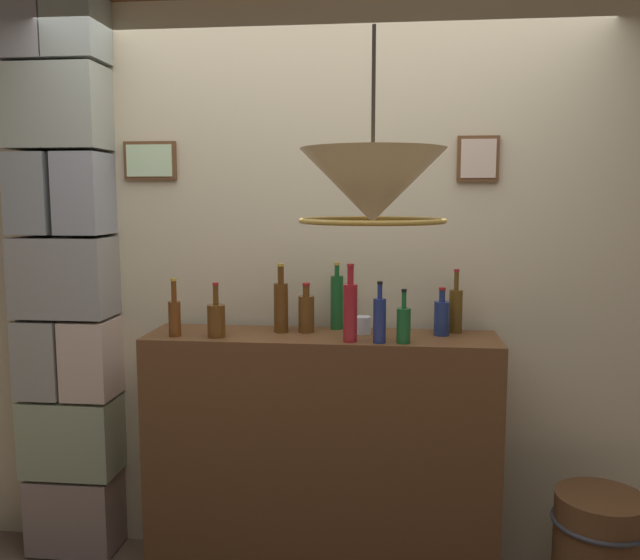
# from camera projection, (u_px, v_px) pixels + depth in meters

# --- Properties ---
(panelled_rear_partition) EXTENTS (3.78, 0.15, 2.77)m
(panelled_rear_partition) POSITION_uv_depth(u_px,v_px,m) (327.00, 254.00, 3.10)
(panelled_rear_partition) COLOR beige
(panelled_rear_partition) RESTS_ON ground
(stone_pillar) EXTENTS (0.46, 0.30, 2.70)m
(stone_pillar) POSITION_uv_depth(u_px,v_px,m) (68.00, 274.00, 3.11)
(stone_pillar) COLOR gray
(stone_pillar) RESTS_ON ground
(bar_shelf_unit) EXTENTS (1.54, 0.37, 1.13)m
(bar_shelf_unit) POSITION_uv_depth(u_px,v_px,m) (321.00, 458.00, 2.95)
(bar_shelf_unit) COLOR brown
(bar_shelf_unit) RESTS_ON ground
(liquor_bottle_sherry) EXTENTS (0.05, 0.05, 0.26)m
(liquor_bottle_sherry) POSITION_uv_depth(u_px,v_px,m) (380.00, 319.00, 2.72)
(liquor_bottle_sherry) COLOR navy
(liquor_bottle_sherry) RESTS_ON bar_shelf_unit
(liquor_bottle_whiskey) EXTENTS (0.06, 0.06, 0.23)m
(liquor_bottle_whiskey) POSITION_uv_depth(u_px,v_px,m) (404.00, 324.00, 2.71)
(liquor_bottle_whiskey) COLOR #185826
(liquor_bottle_whiskey) RESTS_ON bar_shelf_unit
(liquor_bottle_tequila) EXTENTS (0.06, 0.06, 0.31)m
(liquor_bottle_tequila) POSITION_uv_depth(u_px,v_px,m) (337.00, 301.00, 3.00)
(liquor_bottle_tequila) COLOR #185123
(liquor_bottle_tequila) RESTS_ON bar_shelf_unit
(liquor_bottle_port) EXTENTS (0.07, 0.07, 0.22)m
(liquor_bottle_port) POSITION_uv_depth(u_px,v_px,m) (306.00, 313.00, 2.93)
(liquor_bottle_port) COLOR #5B3715
(liquor_bottle_port) RESTS_ON bar_shelf_unit
(liquor_bottle_mezcal) EXTENTS (0.05, 0.05, 0.25)m
(liquor_bottle_mezcal) POSITION_uv_depth(u_px,v_px,m) (175.00, 316.00, 2.85)
(liquor_bottle_mezcal) COLOR #643312
(liquor_bottle_mezcal) RESTS_ON bar_shelf_unit
(liquor_bottle_scotch) EXTENTS (0.06, 0.06, 0.33)m
(liquor_bottle_scotch) POSITION_uv_depth(u_px,v_px,m) (350.00, 310.00, 2.73)
(liquor_bottle_scotch) COLOR maroon
(liquor_bottle_scotch) RESTS_ON bar_shelf_unit
(liquor_bottle_rye) EXTENTS (0.07, 0.07, 0.21)m
(liquor_bottle_rye) POSITION_uv_depth(u_px,v_px,m) (442.00, 317.00, 2.87)
(liquor_bottle_rye) COLOR navy
(liquor_bottle_rye) RESTS_ON bar_shelf_unit
(liquor_bottle_vodka) EXTENTS (0.06, 0.06, 0.31)m
(liquor_bottle_vodka) POSITION_uv_depth(u_px,v_px,m) (281.00, 305.00, 2.93)
(liquor_bottle_vodka) COLOR #573313
(liquor_bottle_vodka) RESTS_ON bar_shelf_unit
(liquor_bottle_gin) EXTENTS (0.08, 0.08, 0.24)m
(liquor_bottle_gin) POSITION_uv_depth(u_px,v_px,m) (216.00, 319.00, 2.83)
(liquor_bottle_gin) COLOR #5B3513
(liquor_bottle_gin) RESTS_ON bar_shelf_unit
(liquor_bottle_bourbon) EXTENTS (0.06, 0.06, 0.29)m
(liquor_bottle_bourbon) POSITION_uv_depth(u_px,v_px,m) (456.00, 310.00, 2.92)
(liquor_bottle_bourbon) COLOR #583D14
(liquor_bottle_bourbon) RESTS_ON bar_shelf_unit
(glass_tumbler_rocks) EXTENTS (0.07, 0.07, 0.08)m
(glass_tumbler_rocks) POSITION_uv_depth(u_px,v_px,m) (363.00, 325.00, 2.91)
(glass_tumbler_rocks) COLOR silver
(glass_tumbler_rocks) RESTS_ON bar_shelf_unit
(pendant_lamp) EXTENTS (0.46, 0.46, 0.59)m
(pendant_lamp) POSITION_uv_depth(u_px,v_px,m) (373.00, 188.00, 2.02)
(pendant_lamp) COLOR beige
(wooden_barrel) EXTENTS (0.39, 0.39, 0.52)m
(wooden_barrel) POSITION_uv_depth(u_px,v_px,m) (598.00, 555.00, 2.72)
(wooden_barrel) COLOR brown
(wooden_barrel) RESTS_ON ground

